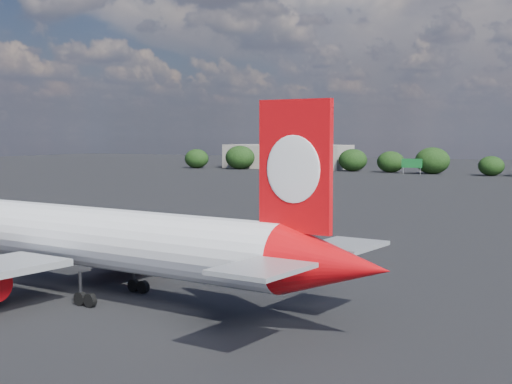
% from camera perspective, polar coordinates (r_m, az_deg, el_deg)
% --- Properties ---
extents(ground, '(500.00, 500.00, 0.00)m').
position_cam_1_polar(ground, '(95.64, 4.70, -2.34)').
color(ground, black).
rests_on(ground, ground).
extents(qantas_airliner, '(41.79, 39.82, 13.63)m').
position_cam_1_polar(qantas_airliner, '(51.59, -12.00, -3.79)').
color(qantas_airliner, white).
rests_on(qantas_airliner, ground).
extents(terminal_building, '(42.00, 16.00, 8.00)m').
position_cam_1_polar(terminal_building, '(242.07, 2.54, 2.85)').
color(terminal_building, gray).
rests_on(terminal_building, ground).
extents(highway_sign, '(6.00, 0.30, 4.50)m').
position_cam_1_polar(highway_sign, '(210.97, 12.36, 2.24)').
color(highway_sign, '#136327').
rests_on(highway_sign, ground).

